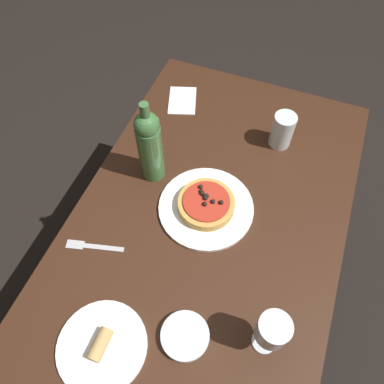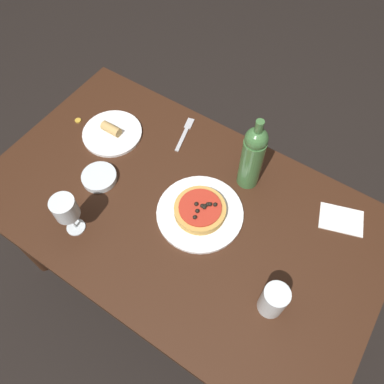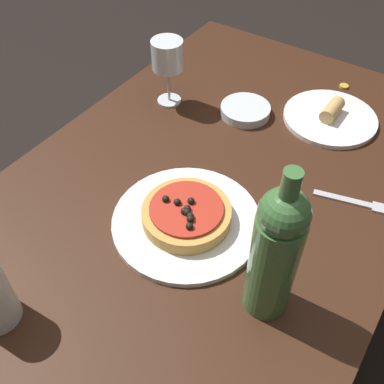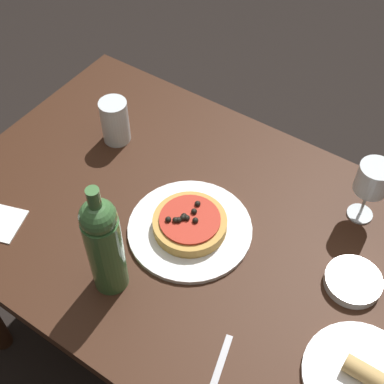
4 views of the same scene
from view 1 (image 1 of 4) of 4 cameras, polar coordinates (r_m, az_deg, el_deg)
name	(u,v)px [view 1 (image 1 of 4)]	position (r m, az deg, el deg)	size (l,w,h in m)	color
ground_plane	(200,299)	(1.78, 1.24, -15.92)	(14.00, 14.00, 0.00)	black
dining_table	(204,242)	(1.20, 1.78, -7.58)	(1.36, 0.80, 0.71)	#381E11
dinner_plate	(206,208)	(1.15, 2.15, -2.38)	(0.29, 0.29, 0.01)	white
pizza	(206,204)	(1.13, 2.19, -1.78)	(0.17, 0.17, 0.05)	gold
wine_glass	(273,330)	(0.91, 12.19, -19.92)	(0.08, 0.08, 0.17)	silver
wine_bottle	(150,145)	(1.12, -6.47, 7.12)	(0.08, 0.08, 0.31)	#3D6B38
water_cup	(282,130)	(1.29, 13.60, 9.11)	(0.07, 0.07, 0.13)	silver
side_bowl	(185,336)	(1.01, -1.07, -21.08)	(0.12, 0.12, 0.02)	silver
fork	(91,246)	(1.13, -15.13, -8.01)	(0.06, 0.17, 0.00)	#B7B7BC
side_plate	(102,346)	(1.03, -13.57, -21.84)	(0.23, 0.23, 0.05)	white
paper_napkin	(182,101)	(1.44, -1.48, 13.77)	(0.17, 0.14, 0.00)	white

